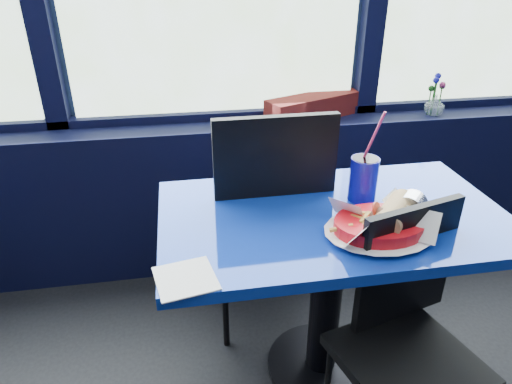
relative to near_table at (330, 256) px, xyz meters
name	(u,v)px	position (x,y,z in m)	size (l,w,h in m)	color
window_sill	(224,194)	(-0.30, 0.87, -0.17)	(5.00, 0.26, 0.80)	black
near_table	(330,256)	(0.00, 0.00, 0.00)	(1.20, 0.70, 0.75)	black
chair_near_front	(406,324)	(0.16, -0.31, -0.07)	(0.48, 0.48, 0.87)	black
chair_near_back	(268,210)	(-0.17, 0.31, 0.04)	(0.48, 0.48, 1.05)	black
planter_box	(317,106)	(0.20, 0.90, 0.29)	(0.57, 0.14, 0.11)	maroon
flower_vase	(435,103)	(0.81, 0.82, 0.30)	(0.13, 0.13, 0.22)	silver
food_basket	(382,223)	(0.10, -0.16, 0.22)	(0.39, 0.39, 0.11)	red
ketchup_bottle	(281,166)	(-0.14, 0.22, 0.28)	(0.06, 0.06, 0.21)	red
soda_cup	(363,178)	(0.13, 0.08, 0.27)	(0.10, 0.10, 0.34)	#0F0D98
napkin	(186,278)	(-0.52, -0.28, 0.18)	(0.16, 0.16, 0.00)	white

